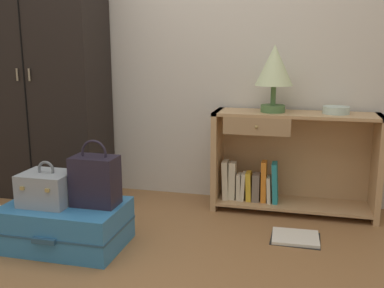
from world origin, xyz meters
name	(u,v)px	position (x,y,z in m)	size (l,w,h in m)	color
ground_plane	(126,285)	(0.00, 0.00, 0.00)	(9.00, 9.00, 0.00)	olive
back_wall	(196,30)	(0.00, 1.50, 1.30)	(6.40, 0.10, 2.60)	beige
wardrobe	(42,73)	(-1.17, 1.20, 0.97)	(0.97, 0.47, 1.94)	black
bookshelf	(286,163)	(0.72, 1.27, 0.35)	(1.15, 0.35, 0.72)	tan
table_lamp	(274,68)	(0.61, 1.25, 1.02)	(0.26, 0.26, 0.46)	#4C7542
bowl	(336,110)	(1.04, 1.27, 0.75)	(0.18, 0.18, 0.05)	silver
suitcase_large	(66,225)	(-0.52, 0.34, 0.13)	(0.70, 0.48, 0.26)	teal
train_case	(47,188)	(-0.61, 0.32, 0.36)	(0.29, 0.25, 0.26)	#8E99A3
handbag	(95,180)	(-0.33, 0.37, 0.41)	(0.26, 0.17, 0.39)	#231E2D
open_book_on_floor	(295,238)	(0.81, 0.76, 0.01)	(0.31, 0.26, 0.02)	white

